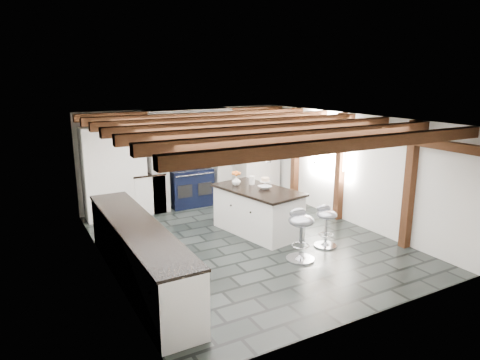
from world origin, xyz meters
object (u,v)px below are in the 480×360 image
range_cooker (190,187)px  bar_stool_far (301,229)px  kitchen_island (257,210)px  bar_stool_near (326,221)px

range_cooker → bar_stool_far: (0.41, -3.82, 0.09)m
range_cooker → kitchen_island: 2.39m
range_cooker → bar_stool_far: bearing=-83.9°
range_cooker → bar_stool_far: range_cooker is taller
range_cooker → kitchen_island: (0.46, -2.34, -0.01)m
bar_stool_far → bar_stool_near: bearing=29.1°
kitchen_island → bar_stool_near: size_ratio=2.54×
kitchen_island → bar_stool_far: size_ratio=2.20×
kitchen_island → bar_stool_near: kitchen_island is taller
range_cooker → kitchen_island: kitchen_island is taller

